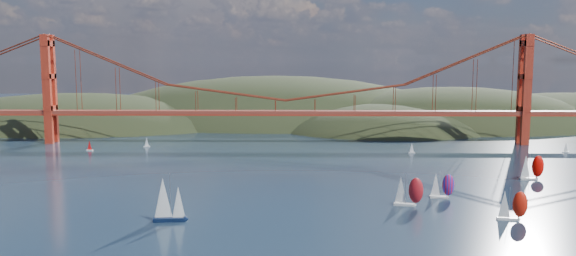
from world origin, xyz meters
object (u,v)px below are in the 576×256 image
at_px(racer_0, 408,191).
at_px(racer_1, 512,205).
at_px(racer_rwb, 442,185).
at_px(sloop_navy, 168,200).
at_px(racer_3, 531,167).

xyz_separation_m(racer_0, racer_1, (24.71, -14.25, -0.33)).
bearing_deg(racer_rwb, sloop_navy, -156.17).
distance_m(sloop_navy, racer_3, 128.78).
bearing_deg(sloop_navy, racer_3, 18.44).
bearing_deg(racer_0, sloop_navy, -153.53).
xyz_separation_m(racer_0, racer_3, (50.77, 36.72, 0.12)).
distance_m(sloop_navy, racer_0, 68.43).
xyz_separation_m(sloop_navy, racer_rwb, (78.53, 26.57, -1.70)).
bearing_deg(racer_1, racer_rwb, 124.60).
height_order(racer_0, racer_3, racer_3).
relative_size(racer_0, racer_rwb, 1.13).
relative_size(racer_1, racer_3, 0.90).
distance_m(racer_1, racer_rwb, 26.94).
bearing_deg(racer_0, racer_rwb, 50.36).
height_order(racer_0, racer_rwb, racer_0).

